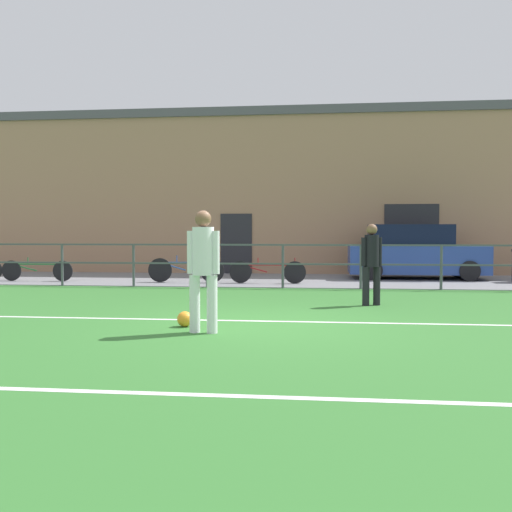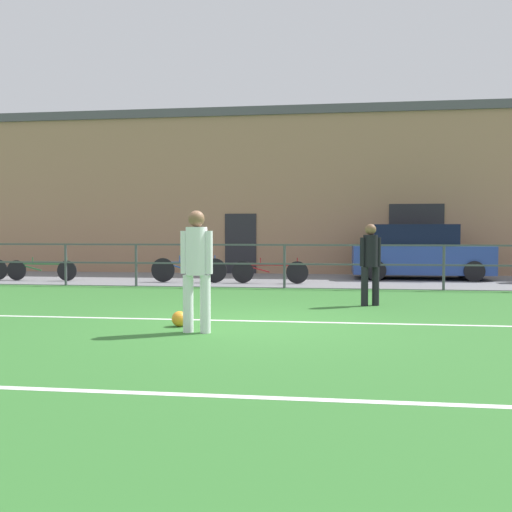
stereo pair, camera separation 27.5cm
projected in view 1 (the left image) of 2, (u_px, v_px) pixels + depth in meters
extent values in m
cube|color=#33702D|center=(257.00, 326.00, 9.14)|extent=(60.00, 44.00, 0.04)
cube|color=white|center=(260.00, 321.00, 9.52)|extent=(36.00, 0.11, 0.00)
cube|color=white|center=(208.00, 395.00, 5.20)|extent=(36.00, 0.11, 0.00)
cube|color=slate|center=(288.00, 280.00, 17.58)|extent=(48.00, 5.00, 0.02)
cylinder|color=#474C51|center=(62.00, 265.00, 15.75)|extent=(0.07, 0.07, 1.15)
cylinder|color=#474C51|center=(134.00, 265.00, 15.53)|extent=(0.07, 0.07, 1.15)
cylinder|color=#474C51|center=(207.00, 266.00, 15.30)|extent=(0.07, 0.07, 1.15)
cylinder|color=#474C51|center=(283.00, 266.00, 15.08)|extent=(0.07, 0.07, 1.15)
cylinder|color=#474C51|center=(361.00, 267.00, 14.85)|extent=(0.07, 0.07, 1.15)
cylinder|color=#474C51|center=(441.00, 267.00, 14.62)|extent=(0.07, 0.07, 1.15)
cube|color=#474C51|center=(283.00, 245.00, 15.05)|extent=(36.00, 0.04, 0.04)
cube|color=#474C51|center=(283.00, 264.00, 15.07)|extent=(36.00, 0.04, 0.04)
cube|color=#A37A5B|center=(294.00, 197.00, 21.14)|extent=(28.00, 2.40, 5.49)
cube|color=#232328|center=(236.00, 244.00, 20.23)|extent=(1.10, 0.04, 2.10)
cube|color=#232328|center=(412.00, 220.00, 19.52)|extent=(1.80, 0.04, 1.10)
cube|color=#4C4C51|center=(295.00, 117.00, 21.02)|extent=(28.00, 2.56, 0.30)
cylinder|color=black|center=(377.00, 286.00, 11.59)|extent=(0.14, 0.14, 0.77)
cylinder|color=black|center=(366.00, 286.00, 11.52)|extent=(0.14, 0.14, 0.77)
cylinder|color=black|center=(372.00, 251.00, 11.52)|extent=(0.28, 0.28, 0.64)
sphere|color=brown|center=(372.00, 229.00, 11.51)|extent=(0.22, 0.22, 0.22)
cylinder|color=black|center=(379.00, 252.00, 11.57)|extent=(0.10, 0.10, 0.57)
cylinder|color=black|center=(364.00, 252.00, 11.48)|extent=(0.10, 0.10, 0.57)
cylinder|color=white|center=(195.00, 304.00, 8.44)|extent=(0.15, 0.15, 0.84)
cylinder|color=white|center=(212.00, 304.00, 8.38)|extent=(0.15, 0.15, 0.84)
cylinder|color=white|center=(203.00, 251.00, 8.38)|extent=(0.31, 0.31, 0.69)
sphere|color=brown|center=(203.00, 219.00, 8.36)|extent=(0.24, 0.24, 0.24)
cylinder|color=white|center=(191.00, 252.00, 8.42)|extent=(0.11, 0.11, 0.62)
cylinder|color=white|center=(216.00, 252.00, 8.34)|extent=(0.11, 0.11, 0.62)
sphere|color=orange|center=(185.00, 319.00, 8.95)|extent=(0.24, 0.24, 0.24)
cube|color=#28428E|center=(416.00, 259.00, 17.98)|extent=(4.13, 1.68, 0.86)
cube|color=black|center=(410.00, 235.00, 17.97)|extent=(2.48, 1.41, 0.65)
cylinder|color=black|center=(372.00, 270.00, 17.35)|extent=(0.60, 0.18, 0.60)
cylinder|color=black|center=(470.00, 271.00, 17.03)|extent=(0.60, 0.18, 0.60)
cylinder|color=black|center=(368.00, 267.00, 18.95)|extent=(0.60, 0.18, 0.60)
cylinder|color=black|center=(457.00, 268.00, 18.64)|extent=(0.60, 0.18, 0.60)
cylinder|color=black|center=(160.00, 270.00, 16.68)|extent=(0.69, 0.04, 0.69)
cylinder|color=black|center=(212.00, 271.00, 16.51)|extent=(0.69, 0.04, 0.69)
cube|color=#234C99|center=(186.00, 262.00, 16.59)|extent=(1.19, 0.04, 0.04)
cube|color=#234C99|center=(173.00, 266.00, 16.64)|extent=(0.74, 0.03, 0.25)
cylinder|color=#234C99|center=(177.00, 259.00, 16.61)|extent=(0.03, 0.03, 0.20)
cylinder|color=#234C99|center=(212.00, 260.00, 16.50)|extent=(0.03, 0.03, 0.28)
cylinder|color=black|center=(12.00, 271.00, 17.19)|extent=(0.60, 0.04, 0.60)
cylinder|color=black|center=(63.00, 271.00, 17.01)|extent=(0.60, 0.04, 0.60)
cube|color=#1E6633|center=(37.00, 264.00, 17.10)|extent=(1.24, 0.04, 0.04)
cube|color=#1E6633|center=(24.00, 267.00, 17.15)|extent=(0.78, 0.03, 0.22)
cylinder|color=#1E6633|center=(28.00, 261.00, 17.12)|extent=(0.03, 0.03, 0.20)
cylinder|color=#1E6633|center=(63.00, 262.00, 17.00)|extent=(0.03, 0.03, 0.28)
cylinder|color=black|center=(240.00, 272.00, 16.42)|extent=(0.62, 0.04, 0.62)
cylinder|color=black|center=(295.00, 272.00, 16.25)|extent=(0.62, 0.04, 0.62)
cube|color=maroon|center=(268.00, 265.00, 16.33)|extent=(1.20, 0.04, 0.04)
cube|color=maroon|center=(254.00, 268.00, 16.37)|extent=(0.75, 0.03, 0.23)
cylinder|color=maroon|center=(258.00, 261.00, 16.35)|extent=(0.03, 0.03, 0.20)
cylinder|color=maroon|center=(295.00, 263.00, 16.24)|extent=(0.03, 0.03, 0.28)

